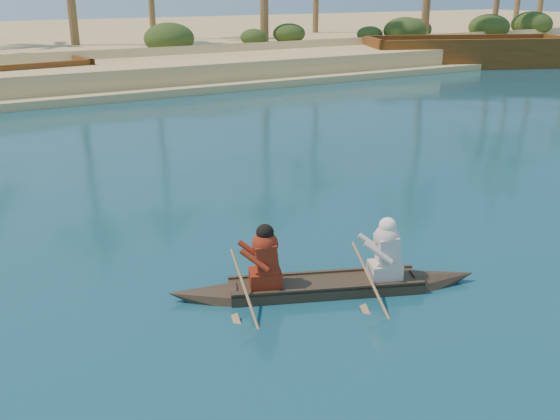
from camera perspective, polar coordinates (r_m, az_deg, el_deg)
sandy_embankment at (r=54.83m, az=-16.73°, el=14.31°), size 150.00×51.00×1.50m
shrub_cluster at (r=40.07m, az=-11.19°, el=14.00°), size 100.00×6.00×2.40m
canoe at (r=10.74m, az=4.21°, el=-6.05°), size 5.27×2.66×1.48m
barge_right at (r=44.13m, az=16.74°, el=13.49°), size 13.87×9.13×2.20m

